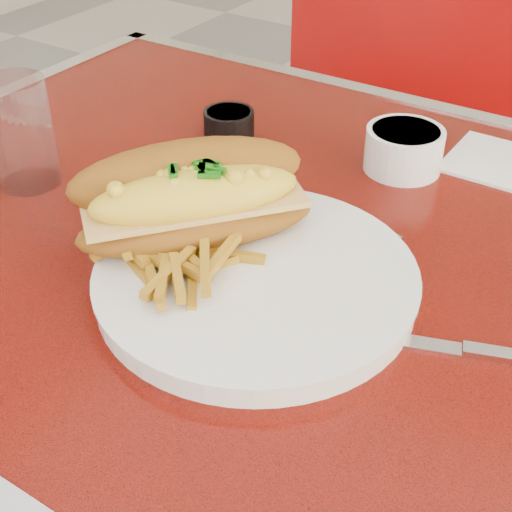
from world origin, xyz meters
The scene contains 11 objects.
diner_table centered at (0.00, 0.00, 0.61)m, with size 1.23×0.83×0.77m.
booth_bench_far centered at (0.00, 0.81, 0.29)m, with size 1.20×0.51×0.90m.
dinner_plate centered at (-0.02, -0.10, 0.78)m, with size 0.34×0.34×0.02m.
mac_hoagie centered at (-0.11, -0.08, 0.84)m, with size 0.24×0.26×0.11m.
fries_pile centered at (-0.09, -0.13, 0.81)m, with size 0.12×0.11×0.03m, color gold, non-canonical shape.
fork centered at (0.05, -0.04, 0.79)m, with size 0.05×0.15×0.00m.
gravy_ramekin centered at (0.00, 0.20, 0.80)m, with size 0.10×0.10×0.05m.
sauce_cup_left centered at (-0.23, 0.16, 0.79)m, with size 0.08×0.08×0.03m.
water_tumbler centered at (-0.36, -0.07, 0.83)m, with size 0.07×0.07×0.13m, color silver.
knife centered at (0.17, -0.08, 0.77)m, with size 0.21×0.08×0.01m.
paper_napkin centered at (0.10, 0.28, 0.77)m, with size 0.12×0.12×0.00m, color white.
Camera 1 is at (0.27, -0.56, 1.20)m, focal length 50.00 mm.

